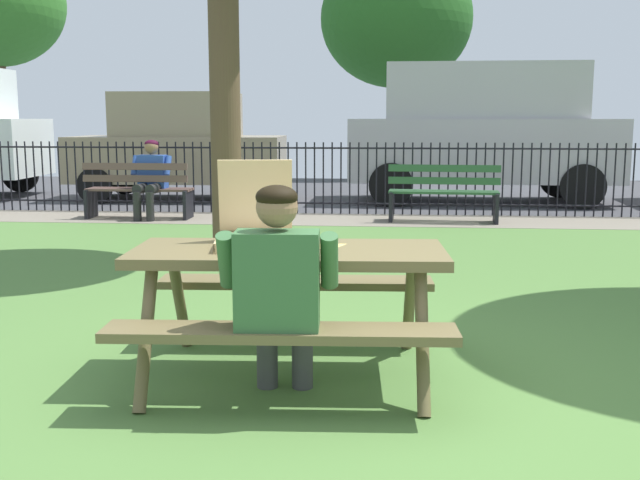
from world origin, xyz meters
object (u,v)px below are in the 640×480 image
object	(u,v)px
person_on_park_bench	(150,175)
far_tree_midleft	(396,19)
pizza_slice_on_table	(320,245)
adult_at_table	(279,287)
park_bench_left	(138,191)
parked_car_right	(482,130)
picnic_table_foreground	(289,278)
pizza_box_open	(255,225)
park_bench_center	(443,194)
parked_car_center	(179,145)

from	to	relation	value
person_on_park_bench	far_tree_midleft	distance (m)	10.57
pizza_slice_on_table	adult_at_table	xyz separation A→B (m)	(-0.16, -0.59, -0.12)
pizza_slice_on_table	adult_at_table	size ratio (longest dim) A/B	0.26
park_bench_left	far_tree_midleft	distance (m)	10.74
parked_car_right	far_tree_midleft	bearing A→B (deg)	103.28
picnic_table_foreground	park_bench_left	xyz separation A→B (m)	(-3.22, 6.92, -0.18)
pizza_box_open	park_bench_center	distance (m)	6.99
adult_at_table	park_bench_left	xyz separation A→B (m)	(-3.24, 7.42, -0.24)
park_bench_left	parked_car_right	world-z (taller)	parked_car_right
park_bench_left	parked_car_center	bearing A→B (deg)	92.99
picnic_table_foreground	pizza_slice_on_table	bearing A→B (deg)	27.07
pizza_slice_on_table	parked_car_center	bearing A→B (deg)	110.17
park_bench_center	person_on_park_bench	world-z (taller)	person_on_park_bench
picnic_table_foreground	far_tree_midleft	size ratio (longest dim) A/B	0.32
pizza_slice_on_table	parked_car_center	distance (m)	10.29
picnic_table_foreground	pizza_slice_on_table	world-z (taller)	pizza_slice_on_table
pizza_box_open	pizza_slice_on_table	world-z (taller)	pizza_box_open
parked_car_right	park_bench_left	bearing A→B (deg)	-152.55
park_bench_center	parked_car_right	world-z (taller)	parked_car_right
pizza_slice_on_table	parked_car_right	bearing A→B (deg)	78.08
pizza_box_open	pizza_slice_on_table	distance (m)	0.41
far_tree_midleft	adult_at_table	bearing A→B (deg)	-92.27
park_bench_center	parked_car_right	size ratio (longest dim) A/B	0.34
parked_car_center	far_tree_midleft	world-z (taller)	far_tree_midleft
pizza_slice_on_table	parked_car_right	xyz separation A→B (m)	(2.04, 9.66, 0.53)
pizza_slice_on_table	person_on_park_bench	bearing A→B (deg)	115.10
park_bench_left	parked_car_center	xyz separation A→B (m)	(-0.15, 2.82, 0.59)
adult_at_table	person_on_park_bench	distance (m)	8.04
pizza_slice_on_table	adult_at_table	world-z (taller)	adult_at_table
picnic_table_foreground	park_bench_center	distance (m)	7.06
pizza_slice_on_table	picnic_table_foreground	bearing A→B (deg)	-152.93
person_on_park_bench	pizza_box_open	bearing A→B (deg)	-67.55
pizza_slice_on_table	adult_at_table	bearing A→B (deg)	-105.07
pizza_slice_on_table	person_on_park_bench	distance (m)	7.57
parked_car_right	parked_car_center	bearing A→B (deg)	180.00
adult_at_table	parked_car_center	xyz separation A→B (m)	(-3.39, 10.25, 0.35)
adult_at_table	parked_car_center	bearing A→B (deg)	108.30
pizza_box_open	park_bench_left	distance (m)	7.45
far_tree_midleft	pizza_slice_on_table	bearing A→B (deg)	-91.79
park_bench_center	picnic_table_foreground	bearing A→B (deg)	-101.12
pizza_box_open	picnic_table_foreground	bearing A→B (deg)	-29.84
picnic_table_foreground	person_on_park_bench	world-z (taller)	person_on_park_bench
picnic_table_foreground	pizza_box_open	world-z (taller)	pizza_box_open
parked_car_center	park_bench_left	bearing A→B (deg)	-87.01
adult_at_table	parked_car_center	size ratio (longest dim) A/B	0.30
pizza_box_open	person_on_park_bench	distance (m)	7.38
pizza_box_open	parked_car_right	size ratio (longest dim) A/B	0.12
parked_car_center	pizza_slice_on_table	bearing A→B (deg)	-69.83
pizza_slice_on_table	far_tree_midleft	bearing A→B (deg)	88.21
pizza_slice_on_table	parked_car_right	distance (m)	9.88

